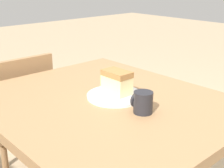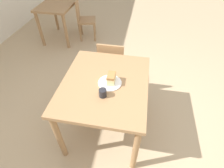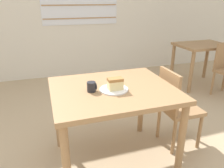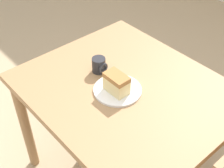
{
  "view_description": "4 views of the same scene",
  "coord_description": "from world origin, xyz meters",
  "px_view_note": "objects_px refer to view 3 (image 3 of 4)",
  "views": [
    {
      "loc": [
        -0.83,
        1.09,
        1.25
      ],
      "look_at": [
        0.07,
        0.28,
        0.82
      ],
      "focal_mm": 50.0,
      "sensor_mm": 36.0,
      "label": 1
    },
    {
      "loc": [
        -1.2,
        0.02,
        1.97
      ],
      "look_at": [
        0.02,
        0.24,
        0.8
      ],
      "focal_mm": 28.0,
      "sensor_mm": 36.0,
      "label": 2
    },
    {
      "loc": [
        -0.47,
        -1.31,
        1.48
      ],
      "look_at": [
        0.02,
        0.21,
        0.85
      ],
      "focal_mm": 35.0,
      "sensor_mm": 36.0,
      "label": 3
    },
    {
      "loc": [
        0.9,
        -0.51,
        1.79
      ],
      "look_at": [
        0.04,
        0.25,
        0.81
      ],
      "focal_mm": 50.0,
      "sensor_mm": 36.0,
      "label": 4
    }
  ],
  "objects_px": {
    "chair_near_window": "(176,106)",
    "coffee_mug": "(92,87)",
    "cake_slice": "(115,84)",
    "dining_table_far": "(202,52)",
    "dining_table_near": "(113,99)",
    "plate": "(114,89)"
  },
  "relations": [
    {
      "from": "chair_near_window",
      "to": "coffee_mug",
      "type": "xyz_separation_m",
      "value": [
        -0.89,
        -0.08,
        0.35
      ]
    },
    {
      "from": "dining_table_near",
      "to": "coffee_mug",
      "type": "height_order",
      "value": "coffee_mug"
    },
    {
      "from": "dining_table_far",
      "to": "chair_near_window",
      "type": "relative_size",
      "value": 1.02
    },
    {
      "from": "plate",
      "to": "dining_table_far",
      "type": "bearing_deg",
      "value": 35.37
    },
    {
      "from": "dining_table_far",
      "to": "coffee_mug",
      "type": "xyz_separation_m",
      "value": [
        -2.28,
        -1.46,
        0.2
      ]
    },
    {
      "from": "dining_table_far",
      "to": "cake_slice",
      "type": "bearing_deg",
      "value": -144.29
    },
    {
      "from": "dining_table_far",
      "to": "plate",
      "type": "relative_size",
      "value": 3.58
    },
    {
      "from": "coffee_mug",
      "to": "cake_slice",
      "type": "bearing_deg",
      "value": -13.62
    },
    {
      "from": "dining_table_far",
      "to": "chair_near_window",
      "type": "distance_m",
      "value": 1.97
    },
    {
      "from": "chair_near_window",
      "to": "coffee_mug",
      "type": "height_order",
      "value": "coffee_mug"
    },
    {
      "from": "dining_table_near",
      "to": "dining_table_far",
      "type": "distance_m",
      "value": 2.55
    },
    {
      "from": "cake_slice",
      "to": "chair_near_window",
      "type": "bearing_deg",
      "value": 10.08
    },
    {
      "from": "dining_table_far",
      "to": "chair_near_window",
      "type": "height_order",
      "value": "chair_near_window"
    },
    {
      "from": "dining_table_far",
      "to": "cake_slice",
      "type": "distance_m",
      "value": 2.59
    },
    {
      "from": "dining_table_near",
      "to": "dining_table_far",
      "type": "bearing_deg",
      "value": 34.5
    },
    {
      "from": "dining_table_far",
      "to": "cake_slice",
      "type": "height_order",
      "value": "cake_slice"
    },
    {
      "from": "dining_table_near",
      "to": "plate",
      "type": "xyz_separation_m",
      "value": [
        -0.01,
        -0.05,
        0.11
      ]
    },
    {
      "from": "dining_table_far",
      "to": "chair_near_window",
      "type": "xyz_separation_m",
      "value": [
        -1.4,
        -1.38,
        -0.15
      ]
    },
    {
      "from": "chair_near_window",
      "to": "plate",
      "type": "height_order",
      "value": "chair_near_window"
    },
    {
      "from": "dining_table_near",
      "to": "coffee_mug",
      "type": "xyz_separation_m",
      "value": [
        -0.19,
        -0.02,
        0.15
      ]
    },
    {
      "from": "chair_near_window",
      "to": "plate",
      "type": "bearing_deg",
      "value": 98.88
    },
    {
      "from": "dining_table_near",
      "to": "plate",
      "type": "height_order",
      "value": "plate"
    }
  ]
}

